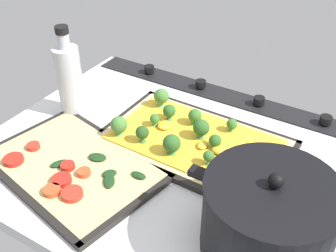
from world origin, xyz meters
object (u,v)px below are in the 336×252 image
at_px(veggie_pizza_back, 72,166).
at_px(cooking_pot, 268,218).
at_px(broccoli_pizza, 190,138).
at_px(baking_tray_front, 194,144).
at_px(baking_tray_back, 73,167).
at_px(oil_bottle, 70,79).

relative_size(veggie_pizza_back, cooking_pot, 1.31).
bearing_deg(broccoli_pizza, veggie_pizza_back, 49.55).
height_order(baking_tray_front, broccoli_pizza, broccoli_pizza).
bearing_deg(cooking_pot, baking_tray_back, 2.14).
bearing_deg(broccoli_pizza, baking_tray_back, 48.67).
distance_m(cooking_pot, oil_bottle, 0.56).
xyz_separation_m(broccoli_pizza, cooking_pot, (-0.23, 0.18, 0.05)).
bearing_deg(baking_tray_back, veggie_pizza_back, 99.60).
height_order(broccoli_pizza, veggie_pizza_back, broccoli_pizza).
bearing_deg(cooking_pot, veggie_pizza_back, 2.87).
bearing_deg(baking_tray_back, baking_tray_front, -132.12).
xyz_separation_m(baking_tray_front, baking_tray_back, (0.18, 0.19, 0.00)).
bearing_deg(cooking_pot, broccoli_pizza, -37.32).
relative_size(broccoli_pizza, oil_bottle, 1.72).
bearing_deg(veggie_pizza_back, cooking_pot, -177.13).
bearing_deg(baking_tray_front, cooking_pot, 141.20).
xyz_separation_m(broccoli_pizza, baking_tray_back, (0.17, 0.19, -0.02)).
distance_m(baking_tray_front, oil_bottle, 0.33).
relative_size(baking_tray_back, veggie_pizza_back, 1.08).
height_order(veggie_pizza_back, oil_bottle, oil_bottle).
height_order(veggie_pizza_back, cooking_pot, cooking_pot).
bearing_deg(veggie_pizza_back, baking_tray_front, -131.26).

